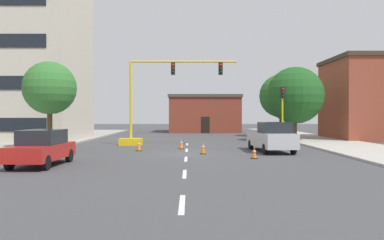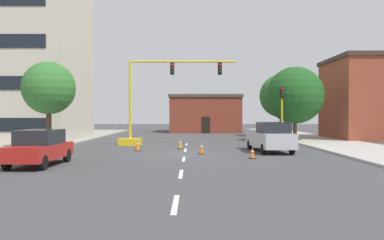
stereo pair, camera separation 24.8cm
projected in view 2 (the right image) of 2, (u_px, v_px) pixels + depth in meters
name	position (u px, v px, depth m)	size (l,w,h in m)	color
ground_plane	(186.00, 154.00, 24.83)	(160.00, 160.00, 0.00)	#424244
sidewalk_left	(41.00, 143.00, 32.85)	(6.00, 56.00, 0.14)	#9E998E
sidewalk_right	(334.00, 143.00, 32.80)	(6.00, 56.00, 0.14)	#B2ADA3
lane_stripe_seg_0	(176.00, 204.00, 10.83)	(0.16, 2.40, 0.01)	silver
lane_stripe_seg_1	(182.00, 174.00, 16.33)	(0.16, 2.40, 0.01)	silver
lane_stripe_seg_2	(185.00, 159.00, 21.83)	(0.16, 2.40, 0.01)	silver
lane_stripe_seg_3	(186.00, 150.00, 27.33)	(0.16, 2.40, 0.01)	silver
lane_stripe_seg_4	(187.00, 144.00, 32.83)	(0.16, 2.40, 0.01)	silver
building_tall_left	(8.00, 50.00, 36.50)	(13.99, 10.85, 16.99)	beige
building_brick_center	(206.00, 114.00, 56.71)	(10.05, 9.15, 5.23)	brown
traffic_signal_gantry	(146.00, 117.00, 31.72)	(9.43, 1.20, 6.83)	yellow
traffic_light_pole_right	(283.00, 102.00, 32.88)	(0.32, 0.47, 4.80)	yellow
tree_left_near	(50.00, 88.00, 27.66)	(3.71, 3.71, 6.21)	#4C3823
tree_right_mid	(296.00, 95.00, 36.08)	(5.25, 5.25, 6.88)	#4C3823
tree_right_far	(282.00, 96.00, 43.95)	(4.84, 4.84, 7.01)	brown
pickup_truck_silver	(271.00, 137.00, 26.13)	(2.47, 5.56, 1.99)	#BCBCC1
sedan_red_near_left	(40.00, 147.00, 19.03)	(1.98, 4.55, 1.74)	#B21E19
traffic_cone_roadside_a	(138.00, 145.00, 26.76)	(0.36, 0.36, 0.77)	black
traffic_cone_roadside_b	(202.00, 148.00, 24.61)	(0.36, 0.36, 0.73)	black
traffic_cone_roadside_c	(181.00, 144.00, 28.34)	(0.36, 0.36, 0.71)	black
traffic_cone_roadside_d	(253.00, 153.00, 21.99)	(0.36, 0.36, 0.65)	black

